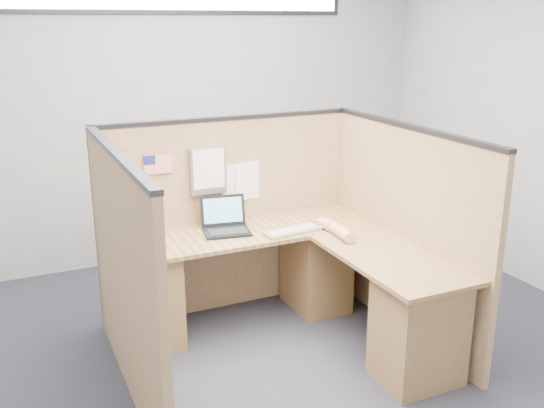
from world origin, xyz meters
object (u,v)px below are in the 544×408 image
l_desk (291,289)px  mouse (323,225)px  laptop (224,223)px  keyboard (293,231)px

l_desk → mouse: bearing=28.5°
mouse → laptop: bearing=158.9°
keyboard → mouse: 0.25m
keyboard → mouse: mouse is taller
laptop → mouse: laptop is taller
keyboard → mouse: size_ratio=3.62×
l_desk → keyboard: (0.11, 0.20, 0.35)m
l_desk → laptop: (-0.33, 0.46, 0.40)m
l_desk → laptop: 0.69m
l_desk → keyboard: keyboard is taller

